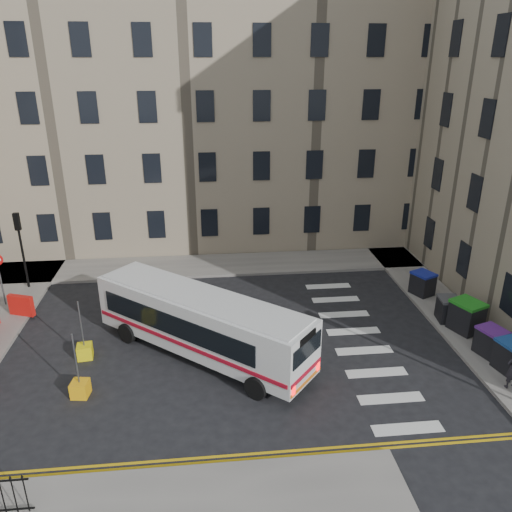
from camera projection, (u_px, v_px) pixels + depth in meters
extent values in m
plane|color=black|center=(267.00, 341.00, 21.84)|extent=(120.00, 120.00, 0.00)
cube|color=slate|center=(147.00, 268.00, 29.17)|extent=(36.00, 3.20, 0.15)
cube|color=slate|center=(426.00, 290.00, 26.37)|extent=(2.40, 26.00, 0.15)
cube|color=gray|center=(132.00, 116.00, 32.49)|extent=(38.00, 10.50, 16.00)
cylinder|color=black|center=(24.00, 259.00, 26.03)|extent=(0.12, 0.12, 3.20)
cube|color=black|center=(17.00, 222.00, 25.26)|extent=(0.28, 0.22, 0.90)
cylinder|color=#595B5E|center=(1.00, 282.00, 24.28)|extent=(0.08, 0.08, 2.40)
cube|color=red|center=(21.00, 305.00, 23.55)|extent=(1.26, 0.66, 1.00)
cube|color=silver|center=(201.00, 321.00, 20.28)|extent=(8.90, 8.08, 2.23)
cube|color=black|center=(174.00, 326.00, 19.59)|extent=(6.00, 5.15, 0.89)
cube|color=black|center=(210.00, 304.00, 21.31)|extent=(6.00, 5.15, 0.89)
cube|color=black|center=(119.00, 287.00, 22.79)|extent=(1.32, 1.53, 0.98)
cube|color=black|center=(307.00, 349.00, 17.52)|extent=(1.32, 1.53, 0.71)
cube|color=maroon|center=(183.00, 345.00, 19.62)|extent=(7.34, 6.30, 0.16)
cube|color=maroon|center=(219.00, 322.00, 21.34)|extent=(7.34, 6.30, 0.16)
cube|color=#FF0C0C|center=(294.00, 391.00, 17.28)|extent=(0.17, 0.18, 0.36)
cube|color=#FF0C0C|center=(318.00, 366.00, 18.65)|extent=(0.17, 0.18, 0.36)
cylinder|color=black|center=(127.00, 333.00, 21.59)|extent=(0.84, 0.77, 0.89)
cylinder|color=black|center=(164.00, 313.00, 23.29)|extent=(0.84, 0.77, 0.89)
cylinder|color=black|center=(256.00, 388.00, 18.01)|extent=(0.84, 0.77, 0.89)
cylinder|color=black|center=(288.00, 359.00, 19.71)|extent=(0.84, 0.77, 0.89)
cube|color=black|center=(512.00, 358.00, 19.33)|extent=(1.16, 1.27, 1.13)
cube|color=black|center=(490.00, 343.00, 20.42)|extent=(1.15, 1.24, 1.06)
cube|color=#542078|center=(493.00, 330.00, 20.20)|extent=(1.21, 1.30, 0.11)
cube|color=black|center=(466.00, 317.00, 22.17)|extent=(1.45, 1.54, 1.28)
cube|color=#1D7F1C|center=(469.00, 303.00, 21.91)|extent=(1.52, 1.61, 0.13)
cube|color=black|center=(448.00, 310.00, 23.07)|extent=(0.97, 1.09, 1.03)
cube|color=#3D3D40|center=(450.00, 299.00, 22.85)|extent=(1.02, 1.14, 0.11)
cube|color=black|center=(422.00, 284.00, 25.64)|extent=(1.23, 1.30, 1.07)
cube|color=navy|center=(424.00, 274.00, 25.42)|extent=(1.29, 1.36, 0.11)
cube|color=#D9C80C|center=(85.00, 351.00, 20.51)|extent=(0.67, 0.67, 0.60)
cube|color=#EDA20D|center=(80.00, 389.00, 18.20)|extent=(0.68, 0.68, 0.60)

